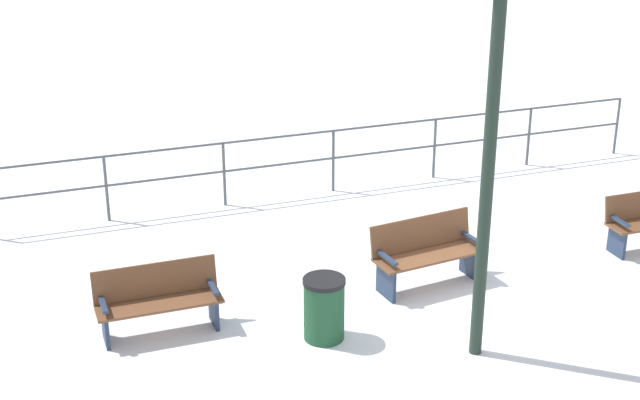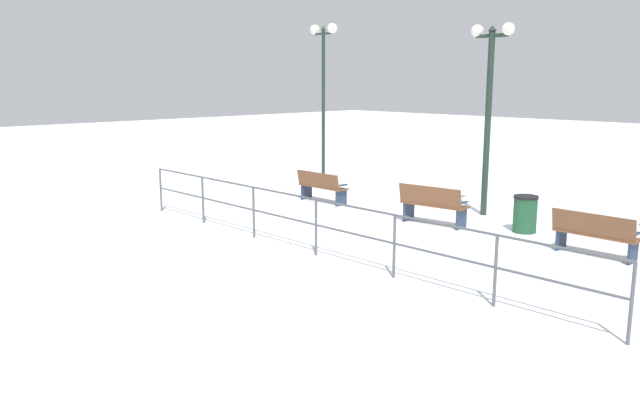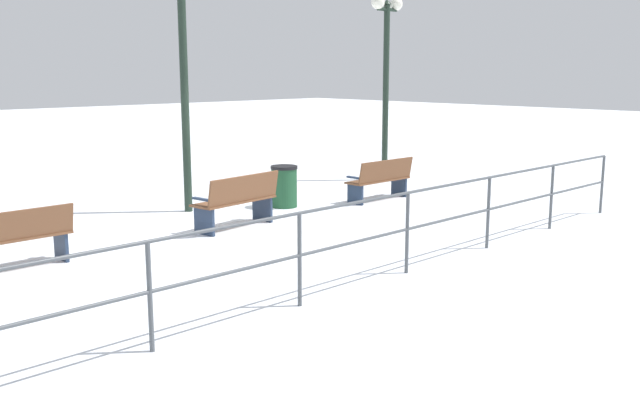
% 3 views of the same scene
% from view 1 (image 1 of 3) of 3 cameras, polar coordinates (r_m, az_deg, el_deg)
% --- Properties ---
extents(ground_plane, '(80.00, 80.00, 0.00)m').
position_cam_1_polar(ground_plane, '(13.40, 6.46, -5.09)').
color(ground_plane, white).
rests_on(ground_plane, ground).
extents(bench_nearest, '(0.51, 1.58, 0.87)m').
position_cam_1_polar(bench_nearest, '(12.16, -9.73, -5.88)').
color(bench_nearest, brown).
rests_on(bench_nearest, ground).
extents(bench_second, '(0.76, 1.64, 0.95)m').
position_cam_1_polar(bench_second, '(13.21, 6.44, -3.13)').
color(bench_second, brown).
rests_on(bench_second, ground).
extents(lamppost_middle, '(0.30, 1.14, 4.66)m').
position_cam_1_polar(lamppost_middle, '(10.65, 10.35, 5.50)').
color(lamppost_middle, '#1E2D23').
rests_on(lamppost_middle, ground).
extents(waterfront_railing, '(0.05, 11.68, 1.12)m').
position_cam_1_polar(waterfront_railing, '(16.30, 0.81, 3.02)').
color(waterfront_railing, '#4C5156').
rests_on(waterfront_railing, ground).
extents(trash_bin, '(0.54, 0.54, 0.83)m').
position_cam_1_polar(trash_bin, '(11.86, 0.25, -6.54)').
color(trash_bin, '#1E4C2D').
rests_on(trash_bin, ground).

